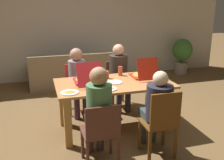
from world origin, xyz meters
name	(u,v)px	position (x,y,z in m)	size (l,w,h in m)	color
ground_plane	(114,128)	(0.00, 0.00, 0.00)	(20.00, 20.00, 0.00)	brown
back_wall	(79,27)	(0.00, 3.05, 1.32)	(7.92, 0.12, 2.63)	beige
dining_table	(114,91)	(0.00, 0.00, 0.63)	(1.75, 0.93, 0.77)	#BA7C46
chair_0	(161,123)	(0.34, -0.93, 0.49)	(0.42, 0.39, 0.93)	#5C3815
person_0	(157,105)	(0.34, -0.79, 0.68)	(0.33, 0.52, 1.15)	#343E3C
chair_1	(117,82)	(0.34, 0.93, 0.46)	(0.39, 0.46, 0.84)	brown
person_1	(119,71)	(0.34, 0.80, 0.71)	(0.34, 0.53, 1.21)	#2C2C3F
chair_2	(101,132)	(-0.43, -0.93, 0.48)	(0.43, 0.40, 0.85)	#532E25
person_2	(98,108)	(-0.43, -0.79, 0.73)	(0.30, 0.50, 1.26)	#3D333B
chair_3	(77,86)	(-0.43, 0.92, 0.46)	(0.40, 0.45, 0.85)	red
person_3	(78,76)	(-0.43, 0.77, 0.69)	(0.30, 0.54, 1.18)	#422C43
pizza_box_0	(87,79)	(-0.40, 0.11, 0.82)	(0.37, 0.55, 0.35)	red
pizza_box_1	(143,74)	(0.53, 0.12, 0.83)	(0.34, 0.46, 0.35)	red
plate_0	(70,92)	(-0.71, -0.28, 0.79)	(0.25, 0.25, 0.03)	white
plate_1	(110,89)	(-0.15, -0.29, 0.79)	(0.21, 0.21, 0.03)	white
plate_2	(115,82)	(0.01, -0.01, 0.78)	(0.23, 0.23, 0.01)	white
drinking_glass_0	(162,79)	(0.67, -0.27, 0.84)	(0.07, 0.07, 0.14)	#B8482D
drinking_glass_1	(107,75)	(-0.05, 0.23, 0.84)	(0.07, 0.07, 0.12)	#BB4830
drinking_glass_2	(120,71)	(0.21, 0.33, 0.85)	(0.07, 0.07, 0.15)	#B9482F
couch	(73,74)	(-0.29, 2.39, 0.28)	(2.03, 0.82, 0.81)	#857254
potted_plant	(182,53)	(2.73, 2.58, 0.57)	(0.54, 0.54, 0.97)	gray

